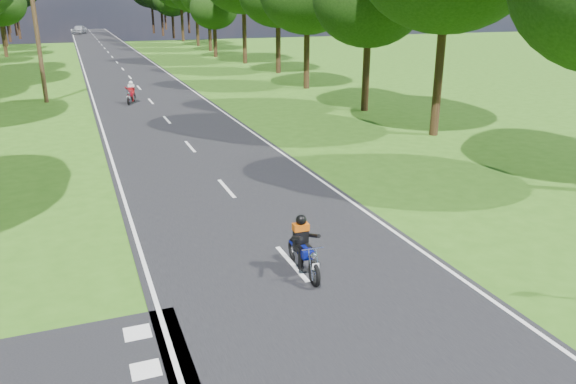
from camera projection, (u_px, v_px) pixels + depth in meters
name	position (u px, v px, depth m)	size (l,w,h in m)	color
ground	(327.00, 304.00, 11.64)	(160.00, 160.00, 0.00)	#2F5B14
main_road	(117.00, 62.00, 55.79)	(7.00, 140.00, 0.02)	black
road_markings	(117.00, 64.00, 54.08)	(7.40, 140.00, 0.01)	silver
telegraph_pole	(37.00, 33.00, 33.01)	(1.20, 0.26, 8.00)	#382616
rider_near_blue	(304.00, 245.00, 12.75)	(0.54, 1.63, 1.36)	navy
rider_far_red	(131.00, 92.00, 33.75)	(0.53, 1.59, 1.32)	#A90D20
distant_car	(79.00, 29.00, 100.96)	(1.82, 4.53, 1.54)	silver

